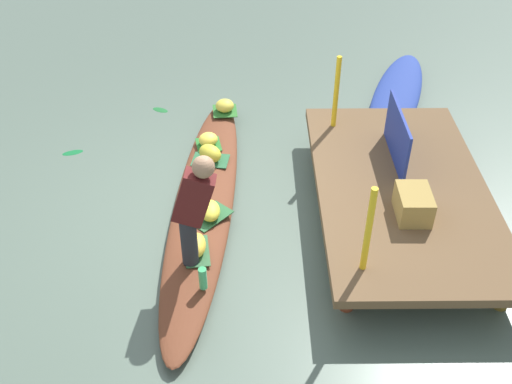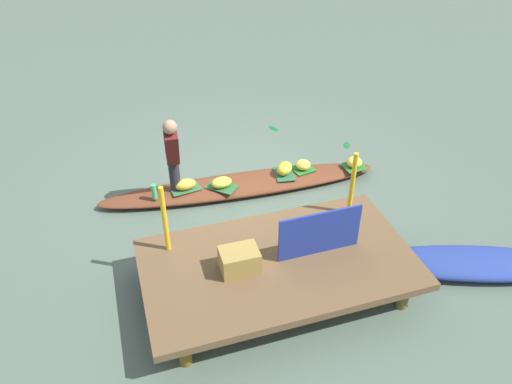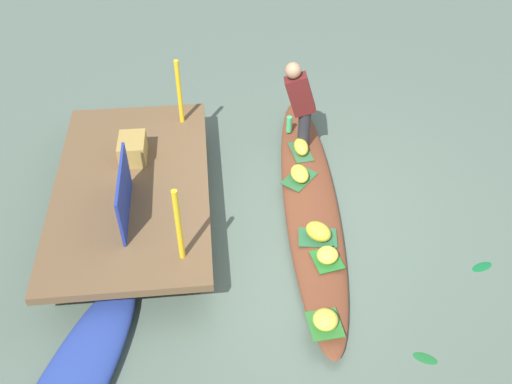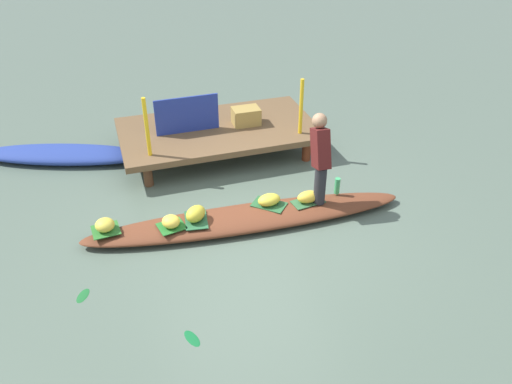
{
  "view_description": "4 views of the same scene",
  "coord_description": "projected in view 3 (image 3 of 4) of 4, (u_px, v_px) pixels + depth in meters",
  "views": [
    {
      "loc": [
        5.15,
        0.53,
        4.33
      ],
      "look_at": [
        0.33,
        0.57,
        0.5
      ],
      "focal_mm": 42.1,
      "sensor_mm": 36.0,
      "label": 1
    },
    {
      "loc": [
        1.71,
        6.14,
        4.51
      ],
      "look_at": [
        -0.04,
        0.62,
        0.36
      ],
      "focal_mm": 34.97,
      "sensor_mm": 36.0,
      "label": 2
    },
    {
      "loc": [
        -4.9,
        1.15,
        4.79
      ],
      "look_at": [
        -0.0,
        0.67,
        0.32
      ],
      "focal_mm": 39.39,
      "sensor_mm": 36.0,
      "label": 3
    },
    {
      "loc": [
        -1.64,
        -5.45,
        4.16
      ],
      "look_at": [
        0.24,
        0.36,
        0.24
      ],
      "focal_mm": 36.49,
      "sensor_mm": 36.0,
      "label": 4
    }
  ],
  "objects": [
    {
      "name": "banana_bunch_1",
      "position": [
        328.0,
        255.0,
        5.99
      ],
      "size": [
        0.32,
        0.33,
        0.16
      ],
      "primitive_type": "ellipsoid",
      "rotation": [
        0.0,
        0.0,
        2.23
      ],
      "color": "yellow",
      "rests_on": "vendor_boat"
    },
    {
      "name": "banana_bunch_2",
      "position": [
        325.0,
        320.0,
        5.38
      ],
      "size": [
        0.32,
        0.32,
        0.16
      ],
      "primitive_type": "ellipsoid",
      "rotation": [
        0.0,
        0.0,
        0.37
      ],
      "color": "yellow",
      "rests_on": "vendor_boat"
    },
    {
      "name": "leaf_mat_4",
      "position": [
        318.0,
        238.0,
        6.28
      ],
      "size": [
        0.35,
        0.46,
        0.01
      ],
      "primitive_type": "cube",
      "rotation": [
        0.0,
        0.0,
        1.43
      ],
      "color": "#29613A",
      "rests_on": "vendor_boat"
    },
    {
      "name": "dock_platform",
      "position": [
        132.0,
        187.0,
        6.62
      ],
      "size": [
        3.2,
        1.8,
        0.44
      ],
      "color": "brown",
      "rests_on": "ground"
    },
    {
      "name": "water_bottle",
      "position": [
        289.0,
        124.0,
        7.69
      ],
      "size": [
        0.08,
        0.08,
        0.24
      ],
      "primitive_type": "cylinder",
      "color": "#41B66C",
      "rests_on": "vendor_boat"
    },
    {
      "name": "leaf_mat_1",
      "position": [
        327.0,
        260.0,
        6.04
      ],
      "size": [
        0.38,
        0.35,
        0.01
      ],
      "primitive_type": "cube",
      "rotation": [
        0.0,
        0.0,
        0.19
      ],
      "color": "#266F2A",
      "rests_on": "vendor_boat"
    },
    {
      "name": "banana_bunch_0",
      "position": [
        301.0,
        147.0,
        7.37
      ],
      "size": [
        0.32,
        0.19,
        0.17
      ],
      "primitive_type": "ellipsoid",
      "rotation": [
        0.0,
        0.0,
        3.18
      ],
      "color": "yellow",
      "rests_on": "vendor_boat"
    },
    {
      "name": "railing_post_west",
      "position": [
        179.0,
        225.0,
        5.43
      ],
      "size": [
        0.06,
        0.06,
        0.91
      ],
      "primitive_type": "cylinder",
      "color": "yellow",
      "rests_on": "dock_platform"
    },
    {
      "name": "produce_crate",
      "position": [
        133.0,
        149.0,
        6.84
      ],
      "size": [
        0.44,
        0.33,
        0.28
      ],
      "primitive_type": "cube",
      "rotation": [
        0.0,
        0.0,
        -0.01
      ],
      "color": "#A38341",
      "rests_on": "dock_platform"
    },
    {
      "name": "railing_post_east",
      "position": [
        179.0,
        92.0,
        7.2
      ],
      "size": [
        0.06,
        0.06,
        0.91
      ],
      "primitive_type": "cylinder",
      "color": "yellow",
      "rests_on": "dock_platform"
    },
    {
      "name": "banana_bunch_4",
      "position": [
        318.0,
        232.0,
        6.21
      ],
      "size": [
        0.37,
        0.37,
        0.2
      ],
      "primitive_type": "ellipsoid",
      "rotation": [
        0.0,
        0.0,
        3.91
      ],
      "color": "gold",
      "rests_on": "vendor_boat"
    },
    {
      "name": "leaf_mat_0",
      "position": [
        301.0,
        152.0,
        7.43
      ],
      "size": [
        0.47,
        0.29,
        0.01
      ],
      "primitive_type": "cube",
      "rotation": [
        0.0,
        0.0,
        0.13
      ],
      "color": "#32623A",
      "rests_on": "vendor_boat"
    },
    {
      "name": "drifting_plant_0",
      "position": [
        425.0,
        358.0,
        5.37
      ],
      "size": [
        0.21,
        0.26,
        0.01
      ],
      "primitive_type": "ellipsoid",
      "rotation": [
        0.0,
        0.0,
        1.09
      ],
      "color": "#1B622B",
      "rests_on": "ground"
    },
    {
      "name": "vendor_person",
      "position": [
        300.0,
        101.0,
        7.06
      ],
      "size": [
        0.21,
        0.43,
        1.24
      ],
      "color": "#28282D",
      "rests_on": "vendor_boat"
    },
    {
      "name": "leaf_mat_2",
      "position": [
        325.0,
        324.0,
        5.43
      ],
      "size": [
        0.37,
        0.35,
        0.01
      ],
      "primitive_type": "cube",
      "rotation": [
        0.0,
        0.0,
        0.09
      ],
      "color": "#2D702B",
      "rests_on": "vendor_boat"
    },
    {
      "name": "market_banner",
      "position": [
        124.0,
        193.0,
        6.01
      ],
      "size": [
        1.02,
        0.04,
        0.59
      ],
      "primitive_type": "cube",
      "rotation": [
        0.0,
        0.0,
        0.01
      ],
      "color": "navy",
      "rests_on": "dock_platform"
    },
    {
      "name": "canal_water",
      "position": [
        310.0,
        207.0,
        6.92
      ],
      "size": [
        40.0,
        40.0,
        0.0
      ],
      "primitive_type": "plane",
      "color": "#536557",
      "rests_on": "ground"
    },
    {
      "name": "banana_bunch_3",
      "position": [
        300.0,
        174.0,
        6.98
      ],
      "size": [
        0.34,
        0.25,
        0.15
      ],
      "primitive_type": "ellipsoid",
      "rotation": [
        0.0,
        0.0,
        3.26
      ],
      "color": "yellow",
      "rests_on": "vendor_boat"
    },
    {
      "name": "vendor_boat",
      "position": [
        310.0,
        202.0,
        6.85
      ],
      "size": [
        4.4,
        0.93,
        0.18
      ],
      "primitive_type": "ellipsoid",
      "rotation": [
        0.0,
        0.0,
        -0.06
      ],
      "color": "brown",
      "rests_on": "ground"
    },
    {
      "name": "leaf_mat_3",
      "position": [
        299.0,
        178.0,
        7.03
      ],
      "size": [
        0.52,
        0.51,
        0.01
      ],
      "primitive_type": "cube",
      "rotation": [
        0.0,
        0.0,
        2.4
      ],
      "color": "#2A6034",
      "rests_on": "vendor_boat"
    },
    {
      "name": "drifting_plant_1",
      "position": [
        482.0,
        267.0,
        6.21
      ],
      "size": [
        0.19,
        0.28,
        0.01
      ],
      "primitive_type": "ellipsoid",
      "rotation": [
        0.0,
        0.0,
        1.9
      ],
      "color": "#12642F",
      "rests_on": "ground"
    }
  ]
}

